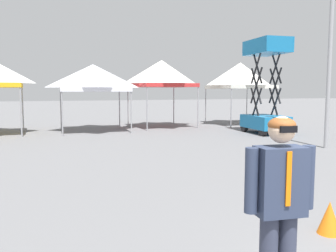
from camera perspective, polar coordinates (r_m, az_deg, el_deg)
canopy_tent_behind_center at (r=17.75m, az=-12.05°, el=7.64°), size 3.42×3.42×3.27m
canopy_tent_behind_right at (r=19.26m, az=-1.04°, el=8.50°), size 3.28×3.28×3.64m
canopy_tent_far_left at (r=21.31m, az=11.69°, el=8.02°), size 3.16×3.16×3.64m
scissor_lift at (r=16.90m, az=15.55°, el=3.17°), size 1.62×2.43×4.32m
person_foreground at (r=3.26m, az=17.66°, el=-11.69°), size 0.64×0.30×1.78m
traffic_cone_lot_center at (r=5.53m, az=24.78°, el=-13.39°), size 0.32×0.32×0.46m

